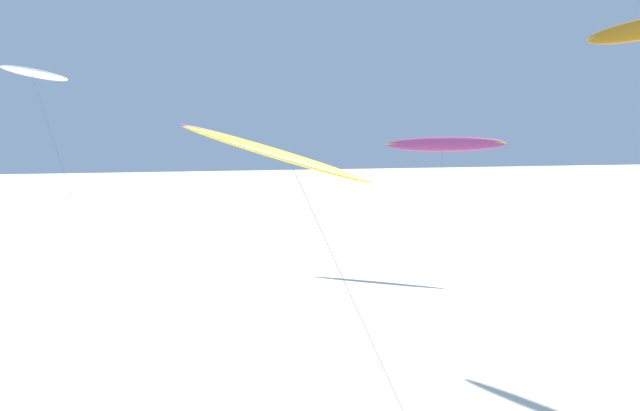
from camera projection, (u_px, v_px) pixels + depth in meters
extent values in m
ellipsoid|color=white|center=(31.00, 73.00, 32.05)|extent=(5.45, 7.39, 1.77)
ellipsoid|color=yellow|center=(31.00, 72.00, 32.05)|extent=(4.73, 6.96, 1.38)
cylinder|color=#4C4C51|center=(70.00, 191.00, 32.24)|extent=(3.52, 2.04, 12.20)
ellipsoid|color=#EA5193|center=(444.00, 144.00, 44.09)|extent=(7.65, 5.78, 1.38)
ellipsoid|color=yellow|center=(444.00, 144.00, 44.09)|extent=(7.41, 5.32, 0.61)
cylinder|color=#4C4C51|center=(436.00, 207.00, 41.55)|extent=(3.69, 5.39, 8.25)
ellipsoid|color=yellow|center=(289.00, 157.00, 20.01)|extent=(7.70, 5.26, 2.70)
ellipsoid|color=purple|center=(289.00, 157.00, 20.00)|extent=(7.36, 4.30, 2.37)
cylinder|color=#4C4C51|center=(352.00, 299.00, 18.53)|extent=(2.90, 4.86, 8.30)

